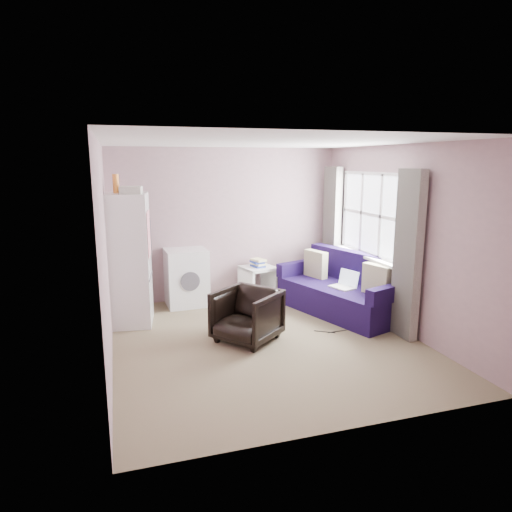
# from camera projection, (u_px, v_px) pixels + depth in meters

# --- Properties ---
(room) EXTENTS (3.84, 4.24, 2.54)m
(room) POSITION_uv_depth(u_px,v_px,m) (268.00, 245.00, 5.65)
(room) COLOR #7C6D51
(room) RESTS_ON ground
(armchair) EXTENTS (0.98, 0.99, 0.74)m
(armchair) POSITION_uv_depth(u_px,v_px,m) (247.00, 313.00, 5.84)
(armchair) COLOR black
(armchair) RESTS_ON ground
(fridge) EXTENTS (0.73, 0.72, 2.11)m
(fridge) POSITION_uv_depth(u_px,v_px,m) (126.00, 259.00, 6.35)
(fridge) COLOR white
(fridge) RESTS_ON ground
(washing_machine) EXTENTS (0.67, 0.68, 0.91)m
(washing_machine) POSITION_uv_depth(u_px,v_px,m) (186.00, 276.00, 7.33)
(washing_machine) COLOR white
(washing_machine) RESTS_ON ground
(side_table) EXTENTS (0.61, 0.61, 0.69)m
(side_table) POSITION_uv_depth(u_px,v_px,m) (258.00, 280.00, 7.65)
(side_table) COLOR white
(side_table) RESTS_ON ground
(sofa) EXTENTS (1.51, 2.21, 0.90)m
(sofa) POSITION_uv_depth(u_px,v_px,m) (344.00, 291.00, 6.97)
(sofa) COLOR #1C0E42
(sofa) RESTS_ON ground
(window_dressing) EXTENTS (0.17, 2.62, 2.18)m
(window_dressing) POSITION_uv_depth(u_px,v_px,m) (364.00, 241.00, 6.84)
(window_dressing) COLOR white
(window_dressing) RESTS_ON ground
(floor_cables) EXTENTS (0.44, 0.17, 0.01)m
(floor_cables) POSITION_uv_depth(u_px,v_px,m) (331.00, 332.00, 6.20)
(floor_cables) COLOR black
(floor_cables) RESTS_ON ground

